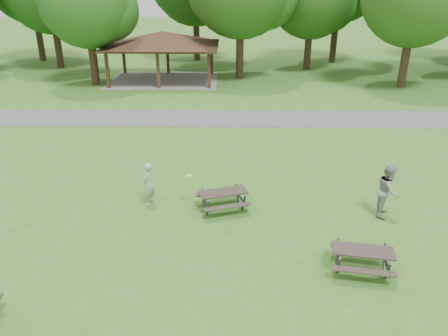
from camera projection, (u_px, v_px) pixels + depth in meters
ground at (188, 264)px, 12.70m from camera, size 160.00×160.00×0.00m
asphalt_path at (209, 118)px, 25.48m from camera, size 120.00×3.20×0.02m
pavilion at (162, 41)px, 33.42m from camera, size 8.60×7.01×3.76m
tree_row_d at (88, 4)px, 31.02m from camera, size 6.93×6.60×9.27m
picnic_table_middle at (223, 196)px, 15.46m from camera, size 2.03×1.81×0.74m
picnic_table_far at (363, 255)px, 12.21m from camera, size 1.91×1.64×0.74m
frisbee_in_flight at (189, 175)px, 15.47m from camera, size 0.25×0.25×0.02m
frisbee_thrower at (148, 184)px, 15.77m from camera, size 0.51×0.66×1.60m
frisbee_catcher at (388, 191)px, 14.96m from camera, size 1.02×1.12×1.88m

